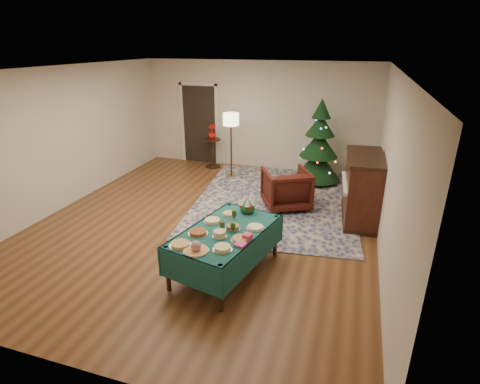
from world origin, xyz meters
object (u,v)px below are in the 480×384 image
(side_table, at_px, (213,154))
(potted_plant, at_px, (212,135))
(buffet_table, at_px, (226,239))
(piano, at_px, (362,189))
(gift_box, at_px, (247,237))
(floor_lamp, at_px, (231,123))
(christmas_tree, at_px, (319,146))
(armchair, at_px, (286,187))

(side_table, bearing_deg, potted_plant, 0.00)
(buffet_table, bearing_deg, piano, 52.91)
(gift_box, height_order, floor_lamp, floor_lamp)
(floor_lamp, bearing_deg, christmas_tree, 5.78)
(armchair, bearing_deg, gift_box, 61.70)
(christmas_tree, bearing_deg, buffet_table, -100.75)
(piano, bearing_deg, buffet_table, -127.09)
(buffet_table, height_order, floor_lamp, floor_lamp)
(armchair, relative_size, christmas_tree, 0.45)
(buffet_table, xyz_separation_m, potted_plant, (-1.97, 4.50, 0.34))
(gift_box, xyz_separation_m, floor_lamp, (-1.64, 4.14, 0.61))
(piano, bearing_deg, side_table, 150.80)
(floor_lamp, xyz_separation_m, potted_plant, (-0.70, 0.54, -0.45))
(christmas_tree, bearing_deg, potted_plant, 173.27)
(floor_lamp, height_order, potted_plant, floor_lamp)
(floor_lamp, height_order, piano, floor_lamp)
(gift_box, height_order, piano, piano)
(potted_plant, height_order, piano, piano)
(gift_box, relative_size, side_table, 0.14)
(christmas_tree, bearing_deg, gift_box, -95.56)
(buffet_table, relative_size, christmas_tree, 0.96)
(side_table, bearing_deg, floor_lamp, -37.23)
(gift_box, distance_m, potted_plant, 5.23)
(potted_plant, bearing_deg, buffet_table, -66.30)
(side_table, xyz_separation_m, potted_plant, (0.00, 0.00, 0.50))
(gift_box, relative_size, floor_lamp, 0.07)
(christmas_tree, bearing_deg, piano, -60.44)
(christmas_tree, xyz_separation_m, piano, (1.01, -1.79, -0.27))
(buffet_table, xyz_separation_m, piano, (1.81, 2.39, 0.07))
(potted_plant, distance_m, christmas_tree, 2.79)
(buffet_table, relative_size, floor_lamp, 1.21)
(floor_lamp, relative_size, piano, 1.05)
(armchair, distance_m, floor_lamp, 2.37)
(armchair, bearing_deg, christmas_tree, -132.09)
(side_table, bearing_deg, piano, -29.20)
(floor_lamp, relative_size, side_table, 2.04)
(armchair, relative_size, potted_plant, 2.29)
(side_table, height_order, potted_plant, potted_plant)
(gift_box, xyz_separation_m, piano, (1.44, 2.56, -0.10))
(gift_box, distance_m, christmas_tree, 4.37)
(buffet_table, xyz_separation_m, gift_box, (0.37, -0.17, 0.18))
(christmas_tree, relative_size, piano, 1.32)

